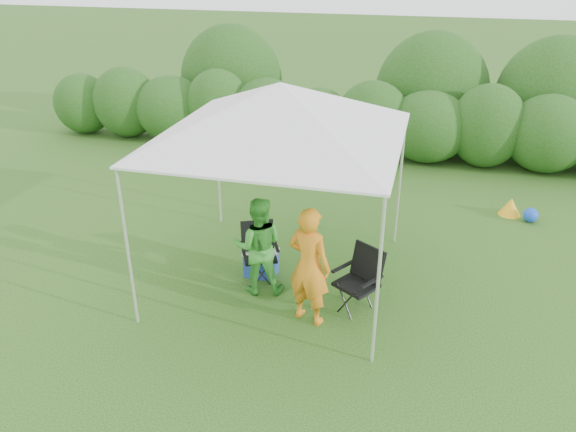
% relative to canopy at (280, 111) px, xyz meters
% --- Properties ---
extents(ground, '(70.00, 70.00, 0.00)m').
position_rel_canopy_xyz_m(ground, '(0.00, -0.50, -2.46)').
color(ground, '#37631F').
extents(hedge, '(14.94, 1.53, 1.80)m').
position_rel_canopy_xyz_m(hedge, '(0.04, 5.50, -1.64)').
color(hedge, '#27541A').
rests_on(hedge, ground).
extents(canopy, '(3.10, 3.10, 2.83)m').
position_rel_canopy_xyz_m(canopy, '(0.00, 0.00, 0.00)').
color(canopy, silver).
rests_on(canopy, ground).
extents(chair_right, '(0.68, 0.67, 0.87)m').
position_rel_canopy_xyz_m(chair_right, '(1.20, -0.46, -1.97)').
color(chair_right, black).
rests_on(chair_right, ground).
extents(chair_left, '(0.63, 0.61, 0.83)m').
position_rel_canopy_xyz_m(chair_left, '(-0.32, -0.04, -1.99)').
color(chair_left, black).
rests_on(chair_left, ground).
extents(man, '(0.67, 0.54, 1.58)m').
position_rel_canopy_xyz_m(man, '(0.60, -0.89, -1.67)').
color(man, orange).
rests_on(man, ground).
extents(woman, '(0.79, 0.68, 1.40)m').
position_rel_canopy_xyz_m(woman, '(-0.21, -0.40, -1.76)').
color(woman, green).
rests_on(woman, ground).
extents(cooler, '(0.47, 0.34, 0.39)m').
position_rel_canopy_xyz_m(cooler, '(-0.30, 0.00, -2.27)').
color(cooler, '#22419D').
rests_on(cooler, ground).
extents(bottle, '(0.06, 0.06, 0.21)m').
position_rel_canopy_xyz_m(bottle, '(-0.24, -0.04, -1.96)').
color(bottle, '#592D0C').
rests_on(bottle, cooler).
extents(lawn_toy, '(0.64, 0.53, 0.32)m').
position_rel_canopy_xyz_m(lawn_toy, '(3.49, 3.00, -2.31)').
color(lawn_toy, yellow).
rests_on(lawn_toy, ground).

